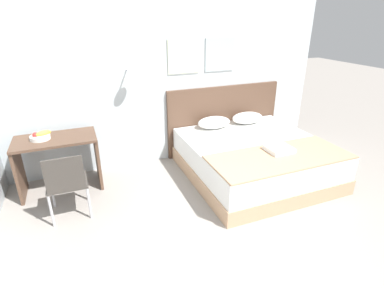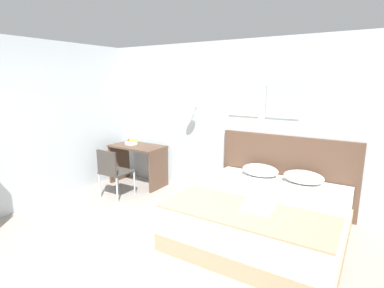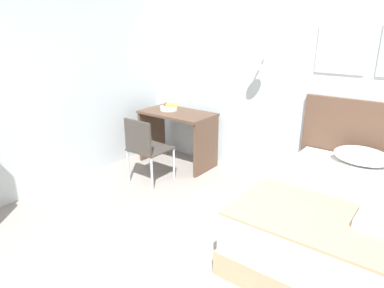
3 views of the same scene
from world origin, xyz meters
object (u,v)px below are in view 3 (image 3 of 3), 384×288
object	(u,v)px
folded_towel_near_foot	(382,222)
desk	(177,129)
pillow_left	(362,156)
desk_chair	(145,146)
throw_blanket	(365,233)
bed	(374,231)
fruit_bowl	(169,107)

from	to	relation	value
folded_towel_near_foot	desk	size ratio (longest dim) A/B	0.32
pillow_left	desk_chair	distance (m)	2.48
throw_blanket	folded_towel_near_foot	bearing A→B (deg)	60.46
throw_blanket	desk_chair	bearing A→B (deg)	169.34
bed	desk_chair	xyz separation A→B (m)	(-2.65, -0.08, 0.23)
desk	folded_towel_near_foot	bearing A→B (deg)	-21.66
folded_towel_near_foot	desk	bearing A→B (deg)	158.34
desk	desk_chair	bearing A→B (deg)	-82.91
pillow_left	desk	bearing A→B (deg)	-177.73
bed	fruit_bowl	size ratio (longest dim) A/B	7.20
desk_chair	fruit_bowl	bearing A→B (deg)	108.42
folded_towel_near_foot	desk_chair	bearing A→B (deg)	172.53
pillow_left	throw_blanket	distance (m)	1.40
folded_towel_near_foot	desk	distance (m)	3.04
folded_towel_near_foot	desk_chair	size ratio (longest dim) A/B	0.39
desk_chair	desk	bearing A→B (deg)	97.09
bed	fruit_bowl	world-z (taller)	fruit_bowl
bed	fruit_bowl	distance (m)	3.04
throw_blanket	desk	xyz separation A→B (m)	(-2.74, 1.26, -0.04)
fruit_bowl	desk	bearing A→B (deg)	-7.40
desk	fruit_bowl	distance (m)	0.34
folded_towel_near_foot	fruit_bowl	xyz separation A→B (m)	(-2.99, 1.14, 0.21)
desk	fruit_bowl	size ratio (longest dim) A/B	3.78
folded_towel_near_foot	desk_chair	world-z (taller)	desk_chair
bed	fruit_bowl	xyz separation A→B (m)	(-2.91, 0.70, 0.54)
fruit_bowl	bed	bearing A→B (deg)	-13.53
bed	throw_blanket	distance (m)	0.65
throw_blanket	desk	bearing A→B (deg)	155.30
bed	throw_blanket	size ratio (longest dim) A/B	1.05
bed	throw_blanket	xyz separation A→B (m)	(0.00, -0.58, 0.29)
bed	fruit_bowl	bearing A→B (deg)	166.47
throw_blanket	fruit_bowl	distance (m)	3.19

